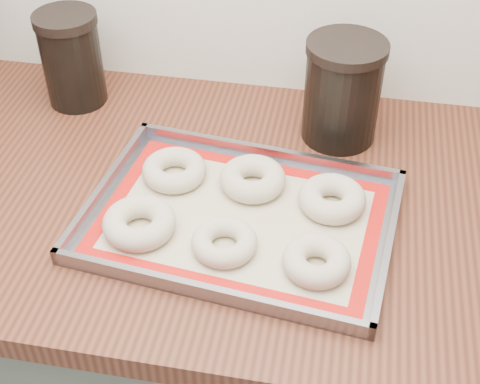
% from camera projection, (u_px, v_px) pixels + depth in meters
% --- Properties ---
extents(cabinet, '(3.00, 0.65, 0.86)m').
position_uv_depth(cabinet, '(146.00, 349.00, 1.41)').
color(cabinet, '#5E685B').
rests_on(cabinet, floor).
extents(countertop, '(3.06, 0.68, 0.04)m').
position_uv_depth(countertop, '(121.00, 187.00, 1.12)').
color(countertop, '#5C2D1B').
rests_on(countertop, cabinet).
extents(baking_tray, '(0.49, 0.38, 0.03)m').
position_uv_depth(baking_tray, '(240.00, 218.00, 1.02)').
color(baking_tray, gray).
rests_on(baking_tray, countertop).
extents(baking_mat, '(0.45, 0.34, 0.00)m').
position_uv_depth(baking_mat, '(240.00, 219.00, 1.02)').
color(baking_mat, '#C6B793').
rests_on(baking_mat, baking_tray).
extents(bagel_front_left, '(0.11, 0.11, 0.04)m').
position_uv_depth(bagel_front_left, '(139.00, 223.00, 0.99)').
color(bagel_front_left, beige).
rests_on(bagel_front_left, baking_mat).
extents(bagel_front_mid, '(0.11, 0.11, 0.03)m').
position_uv_depth(bagel_front_mid, '(224.00, 242.00, 0.96)').
color(bagel_front_mid, beige).
rests_on(bagel_front_mid, baking_mat).
extents(bagel_front_right, '(0.11, 0.11, 0.03)m').
position_uv_depth(bagel_front_right, '(316.00, 261.00, 0.93)').
color(bagel_front_right, beige).
rests_on(bagel_front_right, baking_mat).
extents(bagel_back_left, '(0.11, 0.11, 0.03)m').
position_uv_depth(bagel_back_left, '(174.00, 170.00, 1.09)').
color(bagel_back_left, beige).
rests_on(bagel_back_left, baking_mat).
extents(bagel_back_mid, '(0.14, 0.14, 0.04)m').
position_uv_depth(bagel_back_mid, '(253.00, 179.00, 1.07)').
color(bagel_back_mid, beige).
rests_on(bagel_back_mid, baking_mat).
extents(bagel_back_right, '(0.12, 0.12, 0.04)m').
position_uv_depth(bagel_back_right, '(332.00, 199.00, 1.03)').
color(bagel_back_right, beige).
rests_on(bagel_back_right, baking_mat).
extents(canister_mid, '(0.11, 0.11, 0.18)m').
position_uv_depth(canister_mid, '(72.00, 58.00, 1.22)').
color(canister_mid, black).
rests_on(canister_mid, countertop).
extents(canister_right, '(0.14, 0.14, 0.18)m').
position_uv_depth(canister_right, '(342.00, 91.00, 1.13)').
color(canister_right, black).
rests_on(canister_right, countertop).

